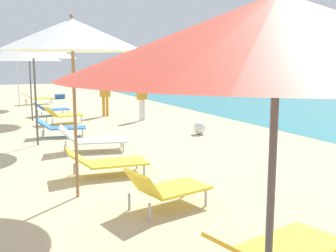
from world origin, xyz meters
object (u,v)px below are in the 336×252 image
(lounger_fifth_inland, at_px, (92,139))
(lounger_sixth_shoreside, at_px, (51,109))
(lounger_fourth_shoreside, at_px, (106,161))
(umbrella_fourth, at_px, (72,35))
(umbrella_third, at_px, (278,37))
(beach_ball, at_px, (200,128))
(lounger_sixth_inland, at_px, (63,114))
(lounger_farthest_shoreside, at_px, (37,98))
(lounger_fourth_inland, at_px, (166,187))
(umbrella_sixth, at_px, (29,54))
(umbrella_farthest, at_px, (17,57))
(person_walking_mid, at_px, (105,93))
(cooler_box, at_px, (60,96))
(umbrella_fifth, at_px, (33,48))
(lounger_fifth_shoreside, at_px, (61,127))
(lounger_third_shoreside, at_px, (278,248))
(person_walking_far, at_px, (142,95))

(lounger_fifth_inland, xyz_separation_m, lounger_sixth_shoreside, (0.08, 6.99, -0.02))
(lounger_fourth_shoreside, bearing_deg, umbrella_fourth, -121.80)
(umbrella_third, relative_size, beach_ball, 7.03)
(lounger_sixth_inland, bearing_deg, lounger_fourth_shoreside, -104.89)
(lounger_fifth_inland, distance_m, lounger_farthest_shoreside, 11.67)
(lounger_fourth_inland, height_order, lounger_fifth_inland, lounger_fourth_inland)
(umbrella_fourth, distance_m, umbrella_sixth, 8.97)
(lounger_fifth_inland, bearing_deg, umbrella_third, -82.68)
(umbrella_third, distance_m, lounger_farthest_shoreside, 19.23)
(umbrella_sixth, relative_size, beach_ball, 7.21)
(umbrella_farthest, xyz_separation_m, person_walking_mid, (2.84, -4.49, -1.42))
(beach_ball, bearing_deg, lounger_fourth_shoreside, -139.95)
(lounger_farthest_shoreside, distance_m, cooler_box, 2.97)
(umbrella_third, distance_m, lounger_sixth_shoreside, 14.59)
(umbrella_third, height_order, umbrella_fifth, umbrella_fifth)
(umbrella_fifth, bearing_deg, person_walking_mid, 56.75)
(lounger_fourth_shoreside, relative_size, lounger_sixth_inland, 1.15)
(lounger_fifth_inland, xyz_separation_m, beach_ball, (3.42, 0.90, -0.11))
(lounger_fifth_shoreside, height_order, lounger_fifth_inland, lounger_fifth_inland)
(lounger_third_shoreside, distance_m, lounger_sixth_shoreside, 13.34)
(umbrella_fifth, bearing_deg, lounger_sixth_shoreside, 78.37)
(umbrella_fourth, bearing_deg, cooler_box, 81.44)
(umbrella_sixth, bearing_deg, lounger_fourth_shoreside, -86.48)
(umbrella_fourth, relative_size, lounger_fifth_shoreside, 1.95)
(lounger_fifth_inland, height_order, lounger_sixth_shoreside, lounger_fifth_inland)
(lounger_fourth_shoreside, height_order, person_walking_far, person_walking_far)
(umbrella_fifth, height_order, lounger_fifth_inland, umbrella_fifth)
(umbrella_sixth, bearing_deg, lounger_fifth_inland, -82.48)
(umbrella_fifth, relative_size, lounger_sixth_shoreside, 2.01)
(person_walking_mid, bearing_deg, lounger_sixth_inland, -6.11)
(lounger_sixth_shoreside, height_order, person_walking_mid, person_walking_mid)
(lounger_farthest_shoreside, bearing_deg, umbrella_fifth, -98.30)
(umbrella_fifth, bearing_deg, umbrella_third, -86.99)
(umbrella_sixth, xyz_separation_m, lounger_farthest_shoreside, (0.86, 5.90, -2.04))
(beach_ball, bearing_deg, umbrella_farthest, 114.08)
(umbrella_fourth, relative_size, lounger_fifth_inland, 1.68)
(lounger_fifth_shoreside, height_order, person_walking_mid, person_walking_mid)
(beach_ball, bearing_deg, umbrella_sixth, 130.68)
(lounger_fifth_inland, xyz_separation_m, lounger_sixth_inland, (0.13, 4.66, 0.03))
(lounger_third_shoreside, distance_m, lounger_fourth_inland, 2.13)
(lounger_farthest_shoreside, height_order, person_walking_mid, person_walking_mid)
(lounger_third_shoreside, xyz_separation_m, lounger_sixth_shoreside, (-0.28, 13.34, 0.02))
(cooler_box, bearing_deg, person_walking_mid, -87.36)
(lounger_third_shoreside, bearing_deg, umbrella_sixth, 82.57)
(lounger_sixth_shoreside, distance_m, lounger_sixth_inland, 2.33)
(lounger_sixth_shoreside, distance_m, person_walking_mid, 2.27)
(lounger_fourth_inland, xyz_separation_m, lounger_fifth_shoreside, (-0.41, 6.42, -0.03))
(umbrella_fifth, bearing_deg, beach_ball, -4.20)
(umbrella_third, height_order, lounger_third_shoreside, umbrella_third)
(lounger_fourth_inland, distance_m, cooler_box, 18.53)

